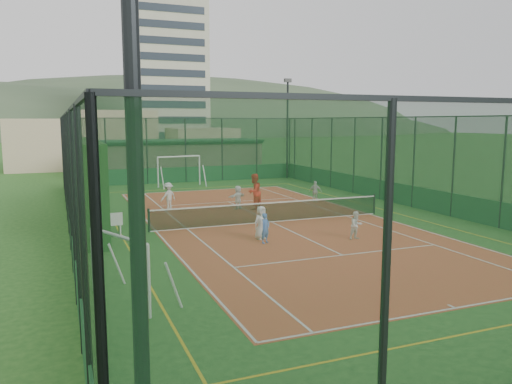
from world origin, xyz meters
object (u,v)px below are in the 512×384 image
child_far_left (168,196)px  child_far_right (315,192)px  apartment_tower (166,71)px  futsal_goal_near (119,270)px  child_near_mid (265,228)px  futsal_goal_far (179,171)px  coach (254,192)px  clubhouse (172,158)px  child_far_back (238,197)px  child_near_right (356,225)px  floodlight_sw (136,189)px  child_near_left (261,223)px  white_bench (100,224)px  floodlight_ne (287,129)px

child_far_left → child_far_right: size_ratio=1.16×
apartment_tower → futsal_goal_near: bearing=-102.5°
child_near_mid → futsal_goal_far: bearing=58.2°
child_near_mid → coach: bearing=42.7°
clubhouse → child_far_back: bearing=-90.9°
futsal_goal_near → clubhouse: bearing=-39.0°
child_near_right → futsal_goal_near: bearing=-162.2°
child_near_mid → child_far_back: child_far_back is taller
floodlight_sw → futsal_goal_near: 8.86m
child_near_left → child_far_right: size_ratio=1.08×
apartment_tower → child_near_mid: bearing=-99.2°
clubhouse → child_near_right: (1.81, -26.47, -0.99)m
floodlight_sw → child_near_left: size_ratio=6.06×
futsal_goal_near → child_far_right: size_ratio=2.26×
child_near_left → child_far_right: (6.55, 7.55, -0.05)m
child_near_left → child_near_right: (3.58, -1.43, -0.11)m
white_bench → child_near_left: bearing=-29.9°
clubhouse → child_near_left: bearing=-94.0°
floodlight_sw → coach: (9.08, 20.09, -3.14)m
floodlight_ne → child_near_right: 22.42m
white_bench → futsal_goal_far: 16.32m
child_near_left → coach: size_ratio=0.70×
futsal_goal_far → coach: 11.42m
futsal_goal_near → child_far_left: bearing=-41.1°
floodlight_sw → child_near_mid: size_ratio=6.94×
white_bench → child_far_right: 13.38m
white_bench → futsal_goal_far: size_ratio=0.53×
futsal_goal_near → futsal_goal_far: 24.18m
white_bench → apartment_tower: bearing=73.0°
floodlight_sw → child_near_right: 16.37m
child_far_right → coach: (-4.30, -1.02, 0.35)m
floodlight_ne → apartment_tower: (3.40, 65.40, 10.88)m
apartment_tower → white_bench: bearing=-103.6°
floodlight_sw → child_far_left: size_ratio=5.66×
floodlight_sw → futsal_goal_far: bearing=76.5°
white_bench → futsal_goal_near: bearing=-94.6°
white_bench → child_far_left: size_ratio=1.23×
apartment_tower → futsal_goal_far: apartment_tower is taller
white_bench → child_far_right: child_far_right is taller
child_near_left → child_near_mid: 0.68m
child_near_mid → floodlight_ne: bearing=33.5°
futsal_goal_near → child_near_mid: futsal_goal_near is taller
floodlight_sw → child_near_right: (10.41, 12.13, -3.54)m
floodlight_sw → apartment_tower: 101.31m
white_bench → coach: bearing=19.6°
futsal_goal_near → child_near_right: 10.52m
floodlight_ne → child_near_mid: 23.11m
child_near_right → child_far_back: 8.70m
apartment_tower → child_near_left: apartment_tower is taller
futsal_goal_near → child_far_back: futsal_goal_near is taller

